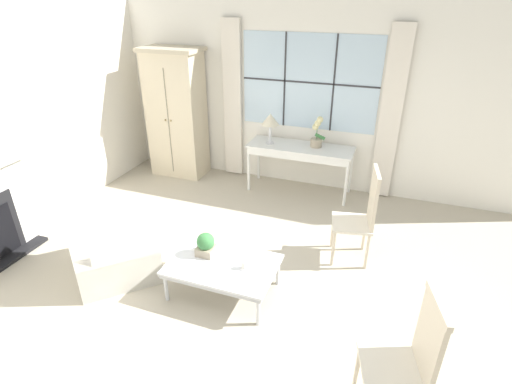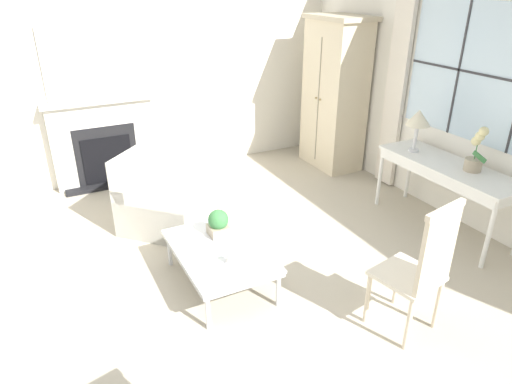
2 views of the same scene
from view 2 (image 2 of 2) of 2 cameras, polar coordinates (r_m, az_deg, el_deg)
ground_plane at (r=4.13m, az=-4.96°, el=-12.72°), size 14.00×14.00×0.00m
wall_back_windowed at (r=5.29m, az=26.83°, el=10.26°), size 7.20×0.14×2.80m
wall_left at (r=6.42m, az=-11.00°, el=14.77°), size 0.06×7.20×2.80m
fireplace at (r=6.28m, az=-18.59°, el=6.78°), size 0.34×1.37×2.02m
armoire at (r=6.59m, az=9.78°, el=11.98°), size 0.95×0.59×2.08m
console_table at (r=5.22m, az=22.94°, el=2.39°), size 1.59×0.54×0.75m
table_lamp at (r=5.33m, az=19.64°, el=8.57°), size 0.27×0.27×0.47m
potted_orchid at (r=5.06m, az=25.79°, el=4.37°), size 0.22×0.17×0.47m
armchair_upholstered at (r=5.16m, az=-11.20°, el=-1.13°), size 1.23×1.23×0.86m
side_chair_wooden at (r=3.58m, az=20.10°, el=-8.55°), size 0.52×0.52×1.15m
coffee_table at (r=4.07m, az=-4.57°, el=-7.58°), size 1.10×0.73×0.37m
potted_plant_small at (r=4.20m, az=-4.72°, el=-3.88°), size 0.19×0.19×0.25m
pillar_candle at (r=3.84m, az=-3.25°, el=-8.33°), size 0.09×0.09×0.11m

